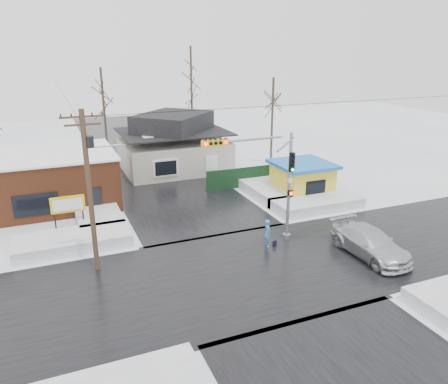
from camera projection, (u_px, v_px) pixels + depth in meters
name	position (u px, v px, depth m)	size (l,w,h in m)	color
ground	(252.00, 270.00, 24.56)	(120.00, 120.00, 0.00)	white
road_ns	(252.00, 270.00, 24.55)	(10.00, 120.00, 0.02)	black
road_ew	(252.00, 270.00, 24.55)	(120.00, 10.00, 0.02)	black
snowbank_nw	(73.00, 241.00, 27.28)	(7.00, 3.00, 0.80)	white
snowbank_ne	(317.00, 203.00, 33.83)	(7.00, 3.00, 0.80)	white
snowbank_nside_w	(96.00, 210.00, 32.38)	(3.00, 8.00, 0.80)	white
snowbank_nside_e	(264.00, 188.00, 37.48)	(3.00, 8.00, 0.80)	white
traffic_signal	(268.00, 175.00, 26.59)	(6.05, 0.68, 7.00)	gray
utility_pole	(90.00, 183.00, 23.10)	(3.15, 0.44, 9.00)	#382619
brick_building	(35.00, 180.00, 33.89)	(12.20, 8.20, 4.12)	brown
marquee_sign	(68.00, 205.00, 28.98)	(2.20, 0.21, 2.55)	black
house	(174.00, 144.00, 43.70)	(10.40, 8.40, 5.76)	beige
kiosk	(302.00, 179.00, 36.29)	(4.60, 4.60, 2.88)	yellow
fence	(249.00, 177.00, 38.89)	(8.00, 0.12, 1.80)	black
tree_far_left	(102.00, 89.00, 43.32)	(3.00, 3.00, 10.00)	#332821
tree_far_mid	(191.00, 69.00, 48.21)	(3.00, 3.00, 12.00)	#332821
tree_far_right	(273.00, 96.00, 44.15)	(3.00, 3.00, 9.00)	#332821
pedestrian	(268.00, 233.00, 27.22)	(0.65, 0.42, 1.77)	#4587C3
car	(370.00, 243.00, 26.03)	(2.29, 5.64, 1.64)	silver
shopping_bag	(275.00, 243.00, 27.48)	(0.28, 0.12, 0.35)	black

